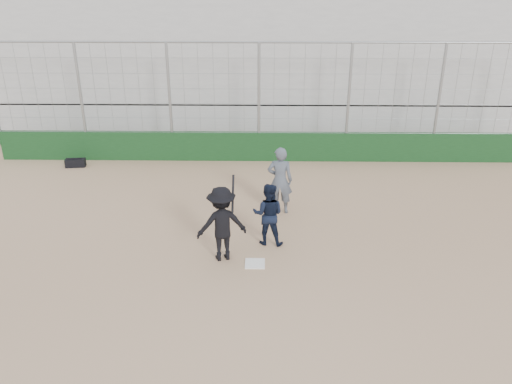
{
  "coord_description": "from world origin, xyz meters",
  "views": [
    {
      "loc": [
        0.19,
        -9.59,
        5.82
      ],
      "look_at": [
        0.0,
        1.4,
        1.15
      ],
      "focal_mm": 35.0,
      "sensor_mm": 36.0,
      "label": 1
    }
  ],
  "objects_px": {
    "catcher_crouched": "(268,224)",
    "umpire": "(280,184)",
    "equipment_bag": "(75,163)",
    "batter_at_plate": "(222,224)"
  },
  "relations": [
    {
      "from": "catcher_crouched",
      "to": "umpire",
      "type": "height_order",
      "value": "umpire"
    },
    {
      "from": "umpire",
      "to": "equipment_bag",
      "type": "relative_size",
      "value": 2.46
    },
    {
      "from": "batter_at_plate",
      "to": "equipment_bag",
      "type": "height_order",
      "value": "batter_at_plate"
    },
    {
      "from": "batter_at_plate",
      "to": "umpire",
      "type": "height_order",
      "value": "batter_at_plate"
    },
    {
      "from": "catcher_crouched",
      "to": "umpire",
      "type": "bearing_deg",
      "value": 79.91
    },
    {
      "from": "umpire",
      "to": "equipment_bag",
      "type": "distance_m",
      "value": 7.67
    },
    {
      "from": "batter_at_plate",
      "to": "catcher_crouched",
      "type": "bearing_deg",
      "value": 33.27
    },
    {
      "from": "batter_at_plate",
      "to": "equipment_bag",
      "type": "distance_m",
      "value": 8.1
    },
    {
      "from": "catcher_crouched",
      "to": "equipment_bag",
      "type": "relative_size",
      "value": 1.57
    },
    {
      "from": "catcher_crouched",
      "to": "equipment_bag",
      "type": "xyz_separation_m",
      "value": [
        -6.49,
        5.26,
        -0.39
      ]
    }
  ]
}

